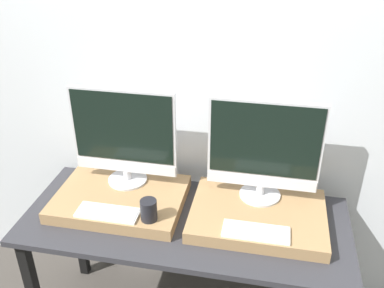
% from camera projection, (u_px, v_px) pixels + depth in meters
% --- Properties ---
extents(wall_back, '(8.00, 0.04, 2.60)m').
position_uv_depth(wall_back, '(200.00, 84.00, 2.14)').
color(wall_back, silver).
rests_on(wall_back, ground_plane).
extents(workbench, '(1.57, 0.65, 0.76)m').
position_uv_depth(workbench, '(185.00, 233.00, 2.11)').
color(workbench, '#2D2D33').
rests_on(workbench, ground_plane).
extents(wooden_riser_left, '(0.64, 0.47, 0.06)m').
position_uv_depth(wooden_riser_left, '(120.00, 198.00, 2.16)').
color(wooden_riser_left, '#99754C').
rests_on(wooden_riser_left, workbench).
extents(monitor_left, '(0.53, 0.20, 0.51)m').
position_uv_depth(monitor_left, '(124.00, 136.00, 2.12)').
color(monitor_left, silver).
rests_on(monitor_left, wooden_riser_left).
extents(keyboard_left, '(0.30, 0.11, 0.01)m').
position_uv_depth(keyboard_left, '(108.00, 212.00, 2.00)').
color(keyboard_left, silver).
rests_on(keyboard_left, wooden_riser_left).
extents(mug, '(0.08, 0.08, 0.10)m').
position_uv_depth(mug, '(149.00, 210.00, 1.94)').
color(mug, black).
rests_on(mug, wooden_riser_left).
extents(wooden_riser_right, '(0.64, 0.47, 0.06)m').
position_uv_depth(wooden_riser_right, '(258.00, 215.00, 2.04)').
color(wooden_riser_right, '#99754C').
rests_on(wooden_riser_right, workbench).
extents(monitor_right, '(0.53, 0.20, 0.51)m').
position_uv_depth(monitor_right, '(264.00, 150.00, 2.00)').
color(monitor_right, silver).
rests_on(monitor_right, wooden_riser_right).
extents(keyboard_right, '(0.30, 0.11, 0.01)m').
position_uv_depth(keyboard_right, '(256.00, 232.00, 1.88)').
color(keyboard_right, silver).
rests_on(keyboard_right, wooden_riser_right).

